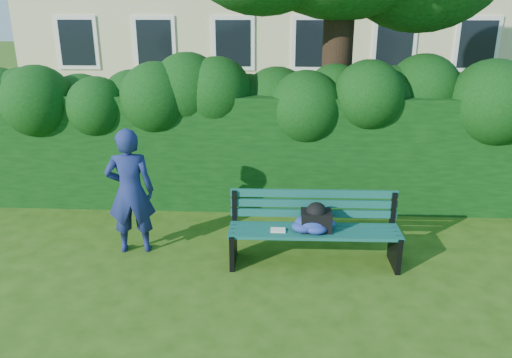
{
  "coord_description": "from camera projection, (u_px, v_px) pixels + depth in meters",
  "views": [
    {
      "loc": [
        0.33,
        -5.5,
        3.08
      ],
      "look_at": [
        0.0,
        0.6,
        0.95
      ],
      "focal_mm": 35.0,
      "sensor_mm": 36.0,
      "label": 1
    }
  ],
  "objects": [
    {
      "name": "ground",
      "position": [
        253.0,
        267.0,
        6.21
      ],
      "size": [
        80.0,
        80.0,
        0.0
      ],
      "primitive_type": "plane",
      "color": "#2C4E11",
      "rests_on": "ground"
    },
    {
      "name": "hedge",
      "position": [
        261.0,
        149.0,
        7.99
      ],
      "size": [
        10.0,
        1.0,
        1.8
      ],
      "color": "black",
      "rests_on": "ground"
    },
    {
      "name": "park_bench",
      "position": [
        314.0,
        226.0,
        6.16
      ],
      "size": [
        2.11,
        0.59,
        0.89
      ],
      "rotation": [
        0.0,
        0.0,
        0.02
      ],
      "color": "#105343",
      "rests_on": "ground"
    },
    {
      "name": "man_reading",
      "position": [
        130.0,
        192.0,
        6.37
      ],
      "size": [
        0.66,
        0.49,
        1.66
      ],
      "primitive_type": "imported",
      "rotation": [
        0.0,
        0.0,
        3.3
      ],
      "color": "navy",
      "rests_on": "ground"
    }
  ]
}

